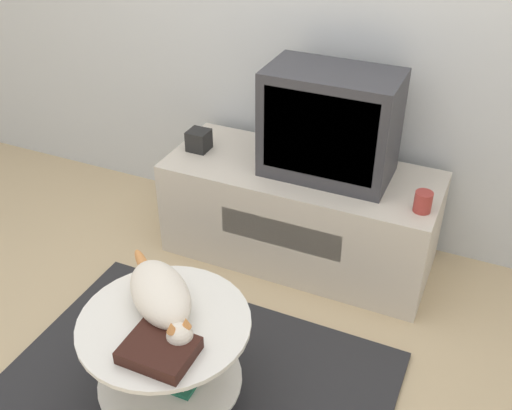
{
  "coord_description": "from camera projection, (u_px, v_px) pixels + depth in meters",
  "views": [
    {
      "loc": [
        0.9,
        -1.31,
        1.97
      ],
      "look_at": [
        0.05,
        0.58,
        0.62
      ],
      "focal_mm": 42.0,
      "sensor_mm": 36.0,
      "label": 1
    }
  ],
  "objects": [
    {
      "name": "coffee_table",
      "position": [
        168.0,
        352.0,
        2.21
      ],
      "size": [
        0.62,
        0.62,
        0.44
      ],
      "color": "#B2B2B7",
      "rests_on": "rug"
    },
    {
      "name": "speaker",
      "position": [
        199.0,
        140.0,
        3.06
      ],
      "size": [
        0.11,
        0.11,
        0.11
      ],
      "color": "black",
      "rests_on": "tv_stand"
    },
    {
      "name": "dvd_box",
      "position": [
        159.0,
        350.0,
        1.97
      ],
      "size": [
        0.23,
        0.19,
        0.05
      ],
      "color": "black",
      "rests_on": "coffee_table"
    },
    {
      "name": "tv_stand",
      "position": [
        300.0,
        213.0,
        3.06
      ],
      "size": [
        1.35,
        0.55,
        0.52
      ],
      "color": "beige",
      "rests_on": "ground_plane"
    },
    {
      "name": "mug",
      "position": [
        423.0,
        202.0,
        2.59
      ],
      "size": [
        0.08,
        0.08,
        0.09
      ],
      "color": "#99332D",
      "rests_on": "tv_stand"
    },
    {
      "name": "tv",
      "position": [
        330.0,
        124.0,
        2.75
      ],
      "size": [
        0.6,
        0.35,
        0.51
      ],
      "color": "#333338",
      "rests_on": "tv_stand"
    },
    {
      "name": "rug",
      "position": [
        185.0,
        402.0,
        2.38
      ],
      "size": [
        1.54,
        1.24,
        0.02
      ],
      "color": "#28282B",
      "rests_on": "ground_plane"
    },
    {
      "name": "cat",
      "position": [
        161.0,
        295.0,
        2.14
      ],
      "size": [
        0.47,
        0.42,
        0.14
      ],
      "rotation": [
        0.0,
        0.0,
        -0.71
      ],
      "color": "silver",
      "rests_on": "coffee_table"
    },
    {
      "name": "ground_plane",
      "position": [
        185.0,
        404.0,
        2.38
      ],
      "size": [
        12.0,
        12.0,
        0.0
      ],
      "primitive_type": "plane",
      "color": "tan"
    }
  ]
}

